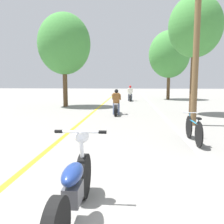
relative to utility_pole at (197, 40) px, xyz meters
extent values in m
cube|color=yellow|center=(-4.71, 4.98, -3.39)|extent=(0.14, 48.00, 0.01)
cube|color=white|center=(-0.86, 4.98, -3.39)|extent=(0.14, 48.00, 0.01)
cylinder|color=brown|center=(0.00, 0.00, -0.09)|extent=(0.24, 0.24, 6.61)
cylinder|color=#513A23|center=(0.80, 3.35, -1.52)|extent=(0.32, 0.32, 3.75)
ellipsoid|color=#42893D|center=(0.80, 3.35, 1.24)|extent=(2.79, 2.51, 3.21)
cylinder|color=#513A23|center=(1.27, 14.39, -1.80)|extent=(0.32, 0.32, 3.18)
ellipsoid|color=#42893D|center=(1.27, 14.39, 1.05)|extent=(3.99, 3.59, 4.59)
cylinder|color=#513A23|center=(-7.16, 6.86, -1.79)|extent=(0.32, 0.32, 3.22)
ellipsoid|color=#42893D|center=(-7.16, 6.86, 0.98)|extent=(3.66, 3.30, 4.21)
cylinder|color=black|center=(-3.29, -6.33, -3.06)|extent=(0.12, 0.68, 0.68)
ellipsoid|color=navy|center=(-3.29, -7.02, -2.75)|extent=(0.24, 0.62, 0.21)
cube|color=#4C4C51|center=(-3.29, -7.02, -3.01)|extent=(0.20, 0.36, 0.24)
cylinder|color=silver|center=(-3.29, -6.42, -2.69)|extent=(0.06, 0.23, 0.74)
cylinder|color=silver|center=(-3.29, -6.51, -2.33)|extent=(0.63, 0.04, 0.04)
cylinder|color=black|center=(-3.60, -6.51, -2.33)|extent=(0.11, 0.05, 0.05)
cylinder|color=black|center=(-2.97, -6.51, -2.33)|extent=(0.11, 0.05, 0.05)
sphere|color=silver|center=(-3.29, -6.42, -2.41)|extent=(0.21, 0.21, 0.21)
cylinder|color=black|center=(-3.30, 3.67, -3.10)|extent=(0.12, 0.58, 0.58)
cylinder|color=black|center=(-3.30, 2.28, -3.10)|extent=(0.12, 0.58, 0.58)
cube|color=silver|center=(-3.30, 2.97, -2.92)|extent=(0.20, 0.89, 0.28)
cylinder|color=silver|center=(-3.30, 3.57, -2.46)|extent=(0.50, 0.03, 0.03)
cylinder|color=slate|center=(-3.43, 2.92, -3.09)|extent=(0.11, 0.11, 0.61)
cylinder|color=slate|center=(-3.17, 2.92, -3.09)|extent=(0.11, 0.11, 0.61)
cube|color=brown|center=(-3.30, 2.95, -2.51)|extent=(0.34, 0.27, 0.58)
cylinder|color=brown|center=(-3.50, 3.11, -2.45)|extent=(0.08, 0.45, 0.35)
cylinder|color=brown|center=(-3.10, 3.11, -2.45)|extent=(0.08, 0.45, 0.35)
sphere|color=black|center=(-3.30, 2.99, -2.13)|extent=(0.21, 0.21, 0.21)
cylinder|color=black|center=(-2.53, 12.98, -3.09)|extent=(0.12, 0.61, 0.61)
cylinder|color=black|center=(-2.53, 11.62, -3.09)|extent=(0.12, 0.61, 0.61)
cube|color=silver|center=(-2.53, 12.30, -2.91)|extent=(0.20, 0.87, 0.28)
cylinder|color=silver|center=(-2.53, 12.88, -2.44)|extent=(0.50, 0.03, 0.03)
cylinder|color=#282D3D|center=(-2.66, 12.25, -3.08)|extent=(0.11, 0.11, 0.62)
cylinder|color=#282D3D|center=(-2.40, 12.25, -3.08)|extent=(0.11, 0.11, 0.62)
cube|color=silver|center=(-2.53, 12.28, -2.49)|extent=(0.34, 0.28, 0.59)
cylinder|color=silver|center=(-2.73, 12.44, -2.43)|extent=(0.08, 0.46, 0.36)
cylinder|color=silver|center=(-2.33, 12.44, -2.43)|extent=(0.08, 0.46, 0.36)
sphere|color=#B21919|center=(-2.53, 12.32, -2.09)|extent=(0.23, 0.23, 0.23)
cylinder|color=black|center=(-0.72, -2.26, -3.04)|extent=(0.04, 0.71, 0.71)
cylinder|color=black|center=(-0.72, -3.34, -3.04)|extent=(0.04, 0.71, 0.71)
cylinder|color=#197FB2|center=(-0.72, -2.80, -2.79)|extent=(0.04, 0.87, 0.04)
cylinder|color=#197FB2|center=(-0.72, -3.26, -2.83)|extent=(0.03, 0.03, 0.42)
cube|color=black|center=(-0.72, -3.26, -2.62)|extent=(0.10, 0.20, 0.05)
cylinder|color=#197FB2|center=(-0.72, -2.31, -2.81)|extent=(0.03, 0.03, 0.46)
cylinder|color=silver|center=(-0.72, -2.31, -2.58)|extent=(0.44, 0.03, 0.03)
camera|label=1|loc=(-2.60, -9.75, -1.63)|focal=38.00mm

